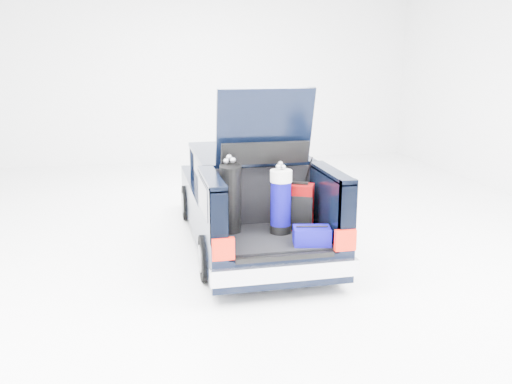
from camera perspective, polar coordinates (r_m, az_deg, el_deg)
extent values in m
plane|color=white|center=(8.59, -0.70, -5.31)|extent=(14.00, 14.00, 0.00)
cube|color=black|center=(9.05, -1.53, -0.98)|extent=(1.75, 3.00, 0.70)
cube|color=black|center=(10.57, -3.10, 0.68)|extent=(1.70, 0.30, 0.50)
cube|color=silver|center=(10.72, -3.22, 0.48)|extent=(1.72, 0.10, 0.22)
cube|color=black|center=(8.42, -0.93, 2.22)|extent=(1.55, 1.95, 0.54)
cube|color=black|center=(8.37, -0.94, 4.16)|extent=(1.62, 2.05, 0.06)
cube|color=black|center=(7.09, 1.71, -6.60)|extent=(1.75, 1.30, 0.40)
cube|color=black|center=(7.03, 1.69, -4.83)|extent=(1.32, 1.18, 0.05)
cube|color=black|center=(6.76, -4.65, -2.12)|extent=(0.20, 1.30, 0.85)
cube|color=black|center=(7.12, 7.82, -1.37)|extent=(0.20, 1.30, 0.85)
cube|color=black|center=(6.65, -4.72, 1.48)|extent=(0.20, 1.30, 0.06)
cube|color=black|center=(7.01, 7.94, 2.06)|extent=(0.20, 1.30, 0.06)
cube|color=black|center=(7.48, 0.61, -0.50)|extent=(1.36, 0.08, 0.84)
cube|color=silver|center=(6.47, 3.17, -8.44)|extent=(1.80, 0.12, 0.20)
cube|color=#B91607|center=(6.23, -3.48, -6.01)|extent=(0.26, 0.07, 0.26)
cube|color=#B91607|center=(6.59, 9.39, -5.01)|extent=(0.26, 0.07, 0.26)
cube|color=black|center=(6.44, 3.10, -6.88)|extent=(1.20, 0.06, 0.06)
cube|color=black|center=(7.13, 0.94, 6.88)|extent=(1.28, 0.33, 1.03)
cube|color=black|center=(7.15, 0.87, 8.03)|extent=(0.95, 0.17, 0.54)
cylinder|color=black|center=(9.76, -7.14, -1.11)|extent=(0.20, 0.62, 0.62)
cylinder|color=slate|center=(9.76, -7.14, -1.11)|extent=(0.23, 0.36, 0.36)
cylinder|color=black|center=(10.02, 2.24, -0.60)|extent=(0.20, 0.62, 0.62)
cylinder|color=slate|center=(10.02, 2.24, -0.60)|extent=(0.23, 0.36, 0.36)
cylinder|color=black|center=(7.11, -5.07, -6.96)|extent=(0.20, 0.62, 0.62)
cylinder|color=slate|center=(7.11, -5.07, -6.96)|extent=(0.23, 0.36, 0.36)
cylinder|color=black|center=(7.47, 7.59, -5.97)|extent=(0.20, 0.62, 0.62)
cylinder|color=slate|center=(7.47, 7.59, -5.97)|extent=(0.23, 0.36, 0.36)
cube|color=#680303|center=(7.25, 4.48, -1.54)|extent=(0.46, 0.39, 0.61)
cube|color=black|center=(7.17, 4.53, 0.95)|extent=(0.25, 0.15, 0.03)
cube|color=black|center=(7.16, 4.74, -2.26)|extent=(0.37, 0.19, 0.47)
cylinder|color=black|center=(7.02, -2.72, -0.76)|extent=(0.29, 0.39, 0.94)
cube|color=white|center=(7.13, -2.88, -0.27)|extent=(0.11, 0.02, 0.33)
sphere|color=#99999E|center=(6.92, -3.15, 3.27)|extent=(0.08, 0.08, 0.08)
sphere|color=#99999E|center=(6.88, -2.46, 3.39)|extent=(0.08, 0.08, 0.08)
cylinder|color=black|center=(7.14, 2.59, -3.86)|extent=(0.29, 0.29, 0.11)
cylinder|color=#0A046F|center=(7.04, 2.62, -1.16)|extent=(0.27, 0.27, 0.60)
cylinder|color=white|center=(6.96, 2.66, 1.70)|extent=(0.29, 0.29, 0.15)
sphere|color=#99999E|center=(6.96, 2.88, 2.62)|extent=(0.07, 0.07, 0.07)
sphere|color=#99999E|center=(6.97, 2.58, 3.00)|extent=(0.07, 0.07, 0.07)
cube|color=#0A046F|center=(6.73, 5.89, -4.60)|extent=(0.50, 0.37, 0.22)
cylinder|color=black|center=(6.69, 5.92, -3.65)|extent=(0.39, 0.10, 0.02)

